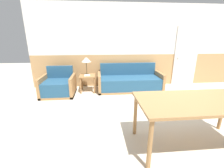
{
  "coord_description": "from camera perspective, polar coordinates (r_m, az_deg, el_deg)",
  "views": [
    {
      "loc": [
        -1.38,
        -2.5,
        1.65
      ],
      "look_at": [
        -1.06,
        1.02,
        0.54
      ],
      "focal_mm": 24.0,
      "sensor_mm": 36.0,
      "label": 1
    }
  ],
  "objects": [
    {
      "name": "wall_back",
      "position": [
        5.32,
        10.09,
        13.87
      ],
      "size": [
        7.2,
        0.06,
        2.7
      ],
      "color": "tan",
      "rests_on": "ground_plane"
    },
    {
      "name": "dining_table",
      "position": [
        2.54,
        29.53,
        -7.03
      ],
      "size": [
        1.73,
        0.88,
        0.78
      ],
      "color": "#9E7042",
      "rests_on": "ground_plane"
    },
    {
      "name": "ground_plane",
      "position": [
        3.3,
        20.93,
        -13.93
      ],
      "size": [
        16.0,
        16.0,
        0.0
      ],
      "primitive_type": "plane",
      "color": "beige"
    },
    {
      "name": "side_table",
      "position": [
        4.73,
        -9.28,
        2.14
      ],
      "size": [
        0.47,
        0.47,
        0.53
      ],
      "color": "#9E7042",
      "rests_on": "ground_plane"
    },
    {
      "name": "couch",
      "position": [
        4.91,
        6.69,
        0.71
      ],
      "size": [
        2.03,
        0.84,
        0.82
      ],
      "color": "#9E7042",
      "rests_on": "ground_plane"
    },
    {
      "name": "armchair",
      "position": [
        4.73,
        -19.7,
        -0.86
      ],
      "size": [
        0.94,
        0.86,
        0.8
      ],
      "rotation": [
        0.0,
        0.0,
        0.21
      ],
      "color": "#9E7042",
      "rests_on": "ground_plane"
    },
    {
      "name": "table_lamp",
      "position": [
        4.7,
        -9.82,
        8.98
      ],
      "size": [
        0.29,
        0.29,
        0.55
      ],
      "color": "#4C3823",
      "rests_on": "side_table"
    },
    {
      "name": "book_stack",
      "position": [
        4.63,
        -9.42,
        3.27
      ],
      "size": [
        0.18,
        0.15,
        0.03
      ],
      "color": "white",
      "rests_on": "side_table"
    },
    {
      "name": "entry_door",
      "position": [
        5.97,
        26.28,
        9.46
      ],
      "size": [
        0.83,
        0.09,
        2.02
      ],
      "color": "silver",
      "rests_on": "ground_plane"
    }
  ]
}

